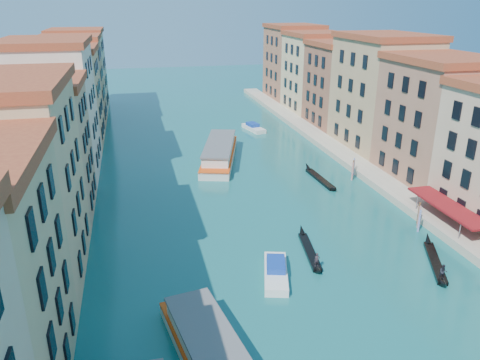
{
  "coord_description": "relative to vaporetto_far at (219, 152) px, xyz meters",
  "views": [
    {
      "loc": [
        -13.96,
        -5.39,
        26.02
      ],
      "look_at": [
        -1.74,
        47.03,
        5.49
      ],
      "focal_mm": 35.0,
      "sensor_mm": 36.0,
      "label": 1
    }
  ],
  "objects": [
    {
      "name": "right_bank_palazzos",
      "position": [
        29.68,
        -6.73,
        8.32
      ],
      "size": [
        12.8,
        128.4,
        21.0
      ],
      "color": "#9A4032",
      "rests_on": "ground"
    },
    {
      "name": "motorboat_mid",
      "position": [
        -1.49,
        -38.18,
        -0.85
      ],
      "size": [
        4.13,
        7.56,
        1.49
      ],
      "rotation": [
        0.0,
        0.0,
        -0.27
      ],
      "color": "white",
      "rests_on": "ground"
    },
    {
      "name": "gondola_fore",
      "position": [
        3.55,
        -34.59,
        -1.07
      ],
      "size": [
        2.42,
        10.6,
        2.12
      ],
      "rotation": [
        0.0,
        0.0,
        -0.15
      ],
      "color": "black",
      "rests_on": "ground"
    },
    {
      "name": "gondola_right",
      "position": [
        15.58,
        -39.98,
        -1.01
      ],
      "size": [
        5.31,
        10.37,
        2.2
      ],
      "rotation": [
        0.0,
        0.0,
        -0.43
      ],
      "color": "black",
      "rests_on": "ground"
    },
    {
      "name": "quay",
      "position": [
        21.68,
        -6.73,
        -0.93
      ],
      "size": [
        4.0,
        140.0,
        1.0
      ],
      "primitive_type": "cube",
      "color": "#AFA68D",
      "rests_on": "ground"
    },
    {
      "name": "motorboat_far",
      "position": [
        10.94,
        18.28,
        -0.84
      ],
      "size": [
        3.82,
        7.62,
        1.51
      ],
      "rotation": [
        0.0,
        0.0,
        0.22
      ],
      "color": "silver",
      "rests_on": "ground"
    },
    {
      "name": "gondola_far",
      "position": [
        13.33,
        -13.44,
        -1.09
      ],
      "size": [
        1.49,
        11.74,
        1.66
      ],
      "rotation": [
        0.0,
        0.0,
        0.04
      ],
      "color": "black",
      "rests_on": "ground"
    },
    {
      "name": "vaporetto_far",
      "position": [
        0.0,
        0.0,
        0.0
      ],
      "size": [
        10.49,
        21.84,
        3.17
      ],
      "rotation": [
        0.0,
        0.0,
        -0.28
      ],
      "color": "silver",
      "rests_on": "ground"
    },
    {
      "name": "left_bank_palazzos",
      "position": [
        -26.32,
        -7.05,
        8.28
      ],
      "size": [
        12.8,
        128.4,
        21.0
      ],
      "color": "tan",
      "rests_on": "ground"
    }
  ]
}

